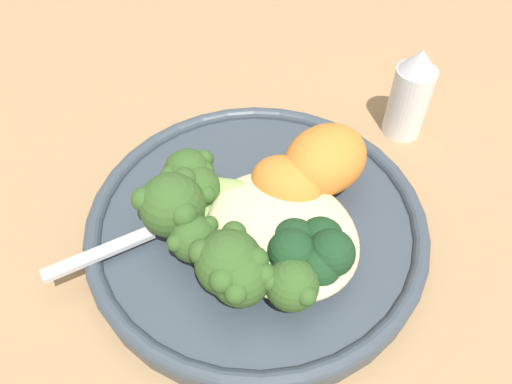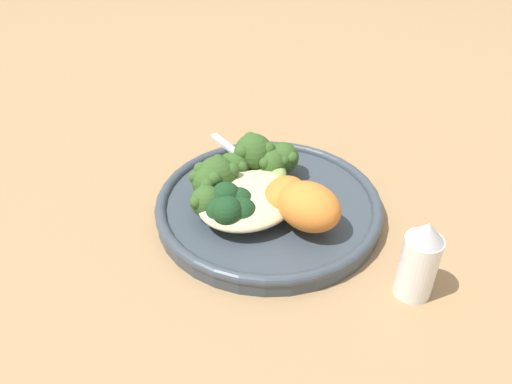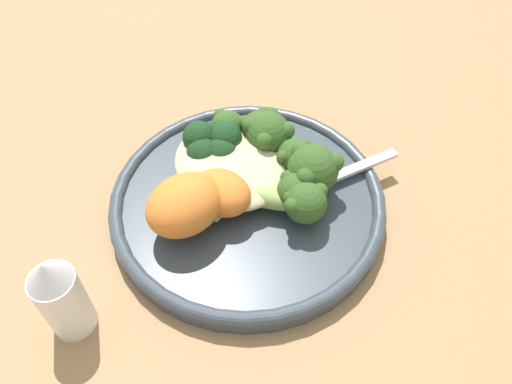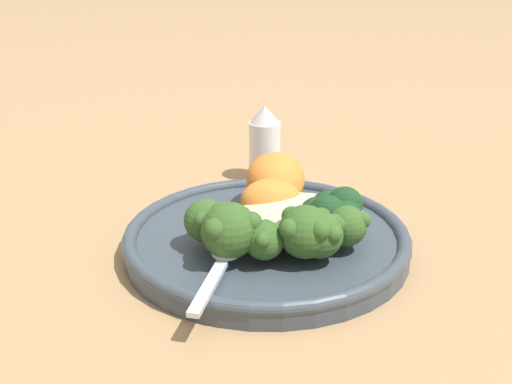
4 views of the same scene
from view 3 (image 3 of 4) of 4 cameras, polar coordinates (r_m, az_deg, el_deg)
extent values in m
plane|color=#9E7A51|center=(0.46, -2.03, -0.67)|extent=(4.00, 4.00, 0.00)
cylinder|color=#38424C|center=(0.44, -1.00, -1.38)|extent=(0.24, 0.24, 0.02)
torus|color=#38424C|center=(0.44, -1.01, -0.73)|extent=(0.24, 0.24, 0.01)
ellipsoid|color=beige|center=(0.44, -2.98, 3.16)|extent=(0.11, 0.09, 0.02)
ellipsoid|color=#8EB25B|center=(0.42, -0.53, -0.46)|extent=(0.08, 0.07, 0.02)
sphere|color=#335623|center=(0.41, 5.69, -1.24)|extent=(0.04, 0.04, 0.04)
sphere|color=#335623|center=(0.41, 7.29, 0.14)|extent=(0.01, 0.01, 0.01)
sphere|color=#335623|center=(0.40, 4.18, -1.55)|extent=(0.01, 0.01, 0.01)
ellipsoid|color=#8EB25B|center=(0.42, -0.84, -0.20)|extent=(0.06, 0.07, 0.02)
sphere|color=#335623|center=(0.41, 4.61, 0.06)|extent=(0.03, 0.03, 0.03)
sphere|color=#335623|center=(0.41, 6.40, 0.65)|extent=(0.01, 0.01, 0.01)
sphere|color=#335623|center=(0.42, 3.62, 1.67)|extent=(0.01, 0.01, 0.01)
sphere|color=#335623|center=(0.40, 3.94, -0.66)|extent=(0.01, 0.01, 0.01)
ellipsoid|color=#8EB25B|center=(0.43, 0.27, 0.28)|extent=(0.05, 0.09, 0.01)
sphere|color=#335623|center=(0.42, 6.52, 2.56)|extent=(0.04, 0.04, 0.04)
sphere|color=#335623|center=(0.42, 8.92, 3.36)|extent=(0.02, 0.02, 0.02)
sphere|color=#335623|center=(0.43, 5.21, 4.67)|extent=(0.02, 0.02, 0.02)
sphere|color=#335623|center=(0.41, 5.71, 1.70)|extent=(0.02, 0.02, 0.02)
ellipsoid|color=#8EB25B|center=(0.43, -0.50, 0.84)|extent=(0.01, 0.09, 0.01)
sphere|color=#335623|center=(0.44, 4.35, 4.17)|extent=(0.03, 0.03, 0.03)
sphere|color=#335623|center=(0.44, 5.65, 5.26)|extent=(0.01, 0.01, 0.01)
sphere|color=#335623|center=(0.43, 3.10, 4.04)|extent=(0.01, 0.01, 0.01)
ellipsoid|color=#8EB25B|center=(0.44, -0.86, 2.41)|extent=(0.05, 0.07, 0.02)
sphere|color=#335623|center=(0.45, 1.38, 6.62)|extent=(0.04, 0.04, 0.04)
sphere|color=#335623|center=(0.45, 3.46, 7.00)|extent=(0.02, 0.02, 0.02)
sphere|color=#335623|center=(0.46, 1.77, 8.64)|extent=(0.02, 0.02, 0.02)
sphere|color=#335623|center=(0.45, -0.65, 7.57)|extent=(0.02, 0.02, 0.02)
sphere|color=#335623|center=(0.44, 1.00, 5.88)|extent=(0.02, 0.02, 0.02)
ellipsoid|color=#8EB25B|center=(0.44, -1.75, 1.61)|extent=(0.07, 0.09, 0.01)
sphere|color=#335623|center=(0.46, 0.46, 7.11)|extent=(0.04, 0.04, 0.04)
sphere|color=#335623|center=(0.46, 2.23, 7.45)|extent=(0.01, 0.01, 0.01)
sphere|color=#335623|center=(0.47, 0.81, 8.84)|extent=(0.01, 0.01, 0.01)
sphere|color=#335623|center=(0.46, -1.29, 7.93)|extent=(0.01, 0.01, 0.01)
sphere|color=#335623|center=(0.45, 0.11, 6.49)|extent=(0.01, 0.01, 0.01)
ellipsoid|color=#8EB25B|center=(0.44, -2.88, 2.61)|extent=(0.09, 0.06, 0.02)
sphere|color=#335623|center=(0.47, -3.25, 7.34)|extent=(0.03, 0.03, 0.03)
sphere|color=#335623|center=(0.46, -1.69, 7.93)|extent=(0.01, 0.01, 0.01)
sphere|color=#335623|center=(0.47, -4.10, 8.72)|extent=(0.01, 0.01, 0.01)
sphere|color=#335623|center=(0.46, -4.05, 6.89)|extent=(0.01, 0.01, 0.01)
ellipsoid|color=orange|center=(0.41, -3.95, -0.07)|extent=(0.06, 0.06, 0.03)
ellipsoid|color=orange|center=(0.40, -8.14, -1.46)|extent=(0.06, 0.07, 0.05)
sphere|color=#193D1E|center=(0.44, -4.19, 4.35)|extent=(0.03, 0.03, 0.03)
sphere|color=#193D1E|center=(0.45, -3.50, 6.14)|extent=(0.03, 0.03, 0.03)
sphere|color=#193D1E|center=(0.46, -4.84, 6.36)|extent=(0.03, 0.03, 0.03)
sphere|color=#193D1E|center=(0.45, -6.49, 6.20)|extent=(0.03, 0.03, 0.03)
sphere|color=#193D1E|center=(0.45, -6.06, 4.39)|extent=(0.03, 0.03, 0.03)
cube|color=silver|center=(0.46, 12.04, 2.94)|extent=(0.02, 0.07, 0.00)
ellipsoid|color=silver|center=(0.44, 6.31, 0.82)|extent=(0.03, 0.04, 0.01)
cylinder|color=white|center=(0.39, -21.07, -11.69)|extent=(0.03, 0.03, 0.06)
cone|color=#B2B2B7|center=(0.36, -22.88, -8.54)|extent=(0.03, 0.03, 0.02)
camera|label=1|loc=(0.50, -0.15, 43.26)|focal=35.00mm
camera|label=2|loc=(0.55, -60.65, 28.37)|focal=35.00mm
camera|label=4|loc=(0.74, 42.21, 34.83)|focal=50.00mm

